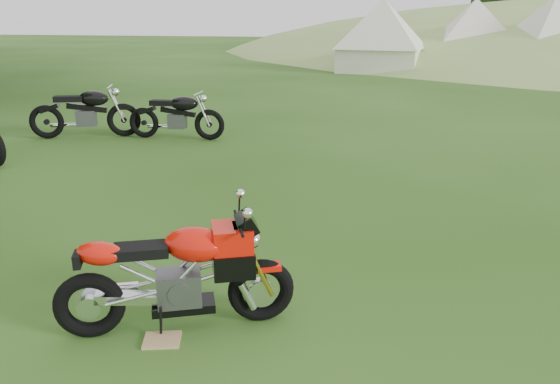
% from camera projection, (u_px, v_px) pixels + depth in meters
% --- Properties ---
extents(ground, '(120.00, 120.00, 0.00)m').
position_uv_depth(ground, '(238.00, 269.00, 5.35)').
color(ground, '#1E3F0D').
rests_on(ground, ground).
extents(sport_motorcycle, '(1.80, 1.10, 1.06)m').
position_uv_depth(sport_motorcycle, '(176.00, 267.00, 4.19)').
color(sport_motorcycle, red).
rests_on(sport_motorcycle, ground).
extents(plywood_board, '(0.33, 0.29, 0.02)m').
position_uv_depth(plywood_board, '(162.00, 340.00, 4.16)').
color(plywood_board, tan).
rests_on(plywood_board, ground).
extents(vintage_moto_c, '(1.93, 0.56, 1.00)m').
position_uv_depth(vintage_moto_c, '(176.00, 114.00, 10.83)').
color(vintage_moto_c, black).
rests_on(vintage_moto_c, ground).
extents(vintage_moto_d, '(2.14, 1.20, 1.11)m').
position_uv_depth(vintage_moto_d, '(84.00, 111.00, 10.94)').
color(vintage_moto_d, black).
rests_on(vintage_moto_d, ground).
extents(tent_left, '(3.76, 3.76, 2.90)m').
position_uv_depth(tent_left, '(382.00, 38.00, 23.82)').
color(tent_left, silver).
rests_on(tent_left, ground).
extents(tent_mid, '(3.68, 3.68, 2.93)m').
position_uv_depth(tent_mid, '(473.00, 36.00, 25.38)').
color(tent_mid, silver).
rests_on(tent_mid, ground).
extents(tent_right, '(4.35, 4.35, 2.97)m').
position_uv_depth(tent_right, '(551.00, 37.00, 23.63)').
color(tent_right, beige).
rests_on(tent_right, ground).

